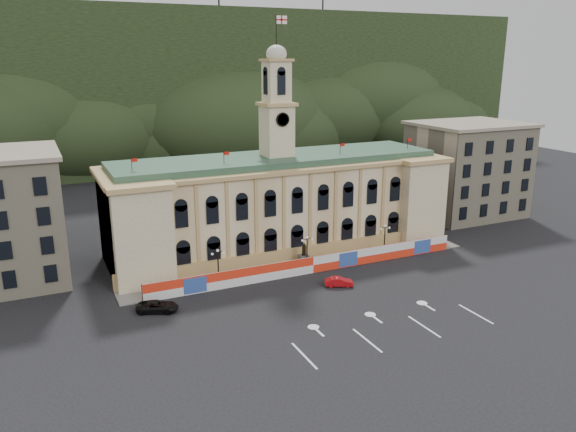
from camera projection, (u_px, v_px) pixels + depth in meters
name	position (u px, v px, depth m)	size (l,w,h in m)	color
ground	(368.00, 313.00, 70.40)	(260.00, 260.00, 0.00)	black
lane_markings	(391.00, 330.00, 66.04)	(26.00, 10.00, 0.02)	white
hill_ridge	(152.00, 96.00, 171.43)	(230.00, 80.00, 64.00)	black
city_hall	(278.00, 203.00, 92.35)	(56.20, 17.60, 37.10)	beige
side_building_right	(467.00, 169.00, 112.33)	(21.00, 17.00, 18.60)	#B6AA8C
hoarding_fence	(313.00, 265.00, 83.22)	(50.00, 0.44, 2.50)	red
pavement	(305.00, 266.00, 85.85)	(56.00, 5.50, 0.16)	slate
statue	(304.00, 259.00, 85.77)	(1.40, 1.40, 3.72)	#595651
lamp_left	(218.00, 263.00, 78.68)	(1.96, 0.44, 5.15)	black
lamp_center	(307.00, 249.00, 84.38)	(1.96, 0.44, 5.15)	black
lamp_right	(385.00, 237.00, 90.08)	(1.96, 0.44, 5.15)	black
red_sedan	(339.00, 282.00, 78.43)	(4.21, 2.86, 1.31)	#AE0C11
black_suv	(157.00, 306.00, 70.51)	(5.70, 4.20, 1.44)	black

